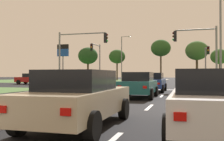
# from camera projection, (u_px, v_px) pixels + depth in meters

# --- Properties ---
(ground_plane) EXTENTS (200.00, 200.00, 0.00)m
(ground_plane) POSITION_uv_depth(u_px,v_px,m) (143.00, 86.00, 31.35)
(ground_plane) COLOR black
(grass_verge_far_left) EXTENTS (35.00, 35.00, 0.01)m
(grass_verge_far_left) POSITION_uv_depth(u_px,v_px,m) (52.00, 80.00, 61.84)
(grass_verge_far_left) COLOR #476B38
(grass_verge_far_left) RESTS_ON ground
(median_island_near) EXTENTS (1.20, 22.00, 0.14)m
(median_island_near) POSITION_uv_depth(u_px,v_px,m) (82.00, 101.00, 13.07)
(median_island_near) COLOR gray
(median_island_near) RESTS_ON ground
(median_island_far) EXTENTS (1.20, 36.00, 0.14)m
(median_island_far) POSITION_uv_depth(u_px,v_px,m) (161.00, 81.00, 55.41)
(median_island_far) COLOR #ADA89E
(median_island_far) RESTS_ON ground
(lane_dash_second) EXTENTS (0.14, 2.00, 0.01)m
(lane_dash_second) POSITION_uv_depth(u_px,v_px,m) (149.00, 107.00, 10.98)
(lane_dash_second) COLOR silver
(lane_dash_second) RESTS_ON ground
(lane_dash_third) EXTENTS (0.14, 2.00, 0.01)m
(lane_dash_third) POSITION_uv_depth(u_px,v_px,m) (162.00, 96.00, 16.75)
(lane_dash_third) COLOR silver
(lane_dash_third) RESTS_ON ground
(stop_bar_near) EXTENTS (6.40, 0.50, 0.01)m
(stop_bar_near) POSITION_uv_depth(u_px,v_px,m) (172.00, 90.00, 23.59)
(stop_bar_near) COLOR silver
(stop_bar_near) RESTS_ON ground
(crosswalk_bar_near) EXTENTS (0.70, 2.80, 0.01)m
(crosswalk_bar_near) POSITION_uv_depth(u_px,v_px,m) (76.00, 87.00, 28.08)
(crosswalk_bar_near) COLOR silver
(crosswalk_bar_near) RESTS_ON ground
(crosswalk_bar_second) EXTENTS (0.70, 2.80, 0.01)m
(crosswalk_bar_second) POSITION_uv_depth(u_px,v_px,m) (86.00, 88.00, 27.77)
(crosswalk_bar_second) COLOR silver
(crosswalk_bar_second) RESTS_ON ground
(crosswalk_bar_third) EXTENTS (0.70, 2.80, 0.01)m
(crosswalk_bar_third) POSITION_uv_depth(u_px,v_px,m) (96.00, 88.00, 27.46)
(crosswalk_bar_third) COLOR silver
(crosswalk_bar_third) RESTS_ON ground
(crosswalk_bar_fourth) EXTENTS (0.70, 2.80, 0.01)m
(crosswalk_bar_fourth) POSITION_uv_depth(u_px,v_px,m) (106.00, 88.00, 27.15)
(crosswalk_bar_fourth) COLOR silver
(crosswalk_bar_fourth) RESTS_ON ground
(crosswalk_bar_fifth) EXTENTS (0.70, 2.80, 0.01)m
(crosswalk_bar_fifth) POSITION_uv_depth(u_px,v_px,m) (117.00, 88.00, 26.84)
(crosswalk_bar_fifth) COLOR silver
(crosswalk_bar_fifth) RESTS_ON ground
(crosswalk_bar_sixth) EXTENTS (0.70, 2.80, 0.01)m
(crosswalk_bar_sixth) POSITION_uv_depth(u_px,v_px,m) (128.00, 88.00, 26.52)
(crosswalk_bar_sixth) COLOR silver
(crosswalk_bar_sixth) RESTS_ON ground
(crosswalk_bar_seventh) EXTENTS (0.70, 2.80, 0.01)m
(crosswalk_bar_seventh) POSITION_uv_depth(u_px,v_px,m) (139.00, 88.00, 26.21)
(crosswalk_bar_seventh) COLOR silver
(crosswalk_bar_seventh) RESTS_ON ground
(crosswalk_bar_eighth) EXTENTS (0.70, 2.80, 0.01)m
(crosswalk_bar_eighth) POSITION_uv_depth(u_px,v_px,m) (151.00, 89.00, 25.90)
(crosswalk_bar_eighth) COLOR silver
(crosswalk_bar_eighth) RESTS_ON ground
(car_red_near) EXTENTS (4.15, 1.97, 1.55)m
(car_red_near) POSITION_uv_depth(u_px,v_px,m) (30.00, 79.00, 37.71)
(car_red_near) COLOR #A31919
(car_red_near) RESTS_ON ground
(car_blue_second) EXTENTS (1.95, 4.51, 1.53)m
(car_blue_second) POSITION_uv_depth(u_px,v_px,m) (153.00, 82.00, 21.27)
(car_blue_second) COLOR navy
(car_blue_second) RESTS_ON ground
(car_black_third) EXTENTS (2.04, 4.24, 1.54)m
(car_black_third) POSITION_uv_depth(u_px,v_px,m) (147.00, 78.00, 51.38)
(car_black_third) COLOR black
(car_black_third) RESTS_ON ground
(car_beige_fourth) EXTENTS (1.99, 4.45, 1.49)m
(car_beige_fourth) POSITION_uv_depth(u_px,v_px,m) (79.00, 98.00, 6.94)
(car_beige_fourth) COLOR #BCAD8E
(car_beige_fourth) RESTS_ON ground
(car_white_fifth) EXTENTS (2.09, 4.45, 1.49)m
(car_white_fifth) POSITION_uv_depth(u_px,v_px,m) (214.00, 101.00, 6.04)
(car_white_fifth) COLOR silver
(car_white_fifth) RESTS_ON ground
(car_teal_sixth) EXTENTS (2.00, 4.14, 1.53)m
(car_teal_sixth) POSITION_uv_depth(u_px,v_px,m) (139.00, 85.00, 15.65)
(car_teal_sixth) COLOR #19565B
(car_teal_sixth) RESTS_ON ground
(traffic_signal_near_left) EXTENTS (5.33, 0.32, 5.77)m
(traffic_signal_near_left) POSITION_uv_depth(u_px,v_px,m) (77.00, 49.00, 26.60)
(traffic_signal_near_left) COLOR gray
(traffic_signal_near_left) RESTS_ON ground
(traffic_signal_far_left) EXTENTS (0.32, 3.96, 5.97)m
(traffic_signal_far_left) POSITION_uv_depth(u_px,v_px,m) (97.00, 57.00, 38.53)
(traffic_signal_far_left) COLOR gray
(traffic_signal_far_left) RESTS_ON ground
(traffic_signal_far_right) EXTENTS (0.32, 4.69, 5.08)m
(traffic_signal_far_right) POSITION_uv_depth(u_px,v_px,m) (207.00, 58.00, 33.99)
(traffic_signal_far_right) COLOR gray
(traffic_signal_far_right) RESTS_ON ground
(traffic_signal_near_right) EXTENTS (3.88, 0.32, 5.67)m
(traffic_signal_near_right) POSITION_uv_depth(u_px,v_px,m) (200.00, 47.00, 23.37)
(traffic_signal_near_right) COLOR gray
(traffic_signal_near_right) RESTS_ON ground
(street_lamp_second) EXTENTS (1.57, 1.68, 10.13)m
(street_lamp_second) POSITION_uv_depth(u_px,v_px,m) (222.00, 31.00, 25.05)
(street_lamp_second) COLOR gray
(street_lamp_second) RESTS_ON ground
(street_lamp_third) EXTENTS (2.21, 1.07, 9.56)m
(street_lamp_third) POSITION_uv_depth(u_px,v_px,m) (122.00, 56.00, 55.88)
(street_lamp_third) COLOR gray
(street_lamp_third) RESTS_ON ground
(street_lamp_fourth) EXTENTS (1.98, 0.30, 9.94)m
(street_lamp_fourth) POSITION_uv_depth(u_px,v_px,m) (197.00, 60.00, 72.19)
(street_lamp_fourth) COLOR gray
(street_lamp_fourth) RESTS_ON ground
(fuel_price_totem) EXTENTS (1.80, 0.24, 5.95)m
(fuel_price_totem) POSITION_uv_depth(u_px,v_px,m) (63.00, 55.00, 39.42)
(fuel_price_totem) COLOR silver
(fuel_price_totem) RESTS_ON ground
(treeline_near) EXTENTS (4.85, 4.85, 8.12)m
(treeline_near) POSITION_uv_depth(u_px,v_px,m) (88.00, 56.00, 64.56)
(treeline_near) COLOR #423323
(treeline_near) RESTS_ON ground
(treeline_second) EXTENTS (4.05, 4.05, 7.59)m
(treeline_second) POSITION_uv_depth(u_px,v_px,m) (117.00, 57.00, 64.77)
(treeline_second) COLOR #423323
(treeline_second) RESTS_ON ground
(treeline_third) EXTENTS (4.68, 4.68, 9.70)m
(treeline_third) POSITION_uv_depth(u_px,v_px,m) (161.00, 48.00, 62.11)
(treeline_third) COLOR #423323
(treeline_third) RESTS_ON ground
(treeline_fourth) EXTENTS (4.70, 4.70, 8.43)m
(treeline_fourth) POSITION_uv_depth(u_px,v_px,m) (197.00, 51.00, 54.86)
(treeline_fourth) COLOR #423323
(treeline_fourth) RESTS_ON ground
(treeline_fifth) EXTENTS (3.93, 3.93, 7.08)m
(treeline_fifth) POSITION_uv_depth(u_px,v_px,m) (220.00, 57.00, 58.09)
(treeline_fifth) COLOR #423323
(treeline_fifth) RESTS_ON ground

